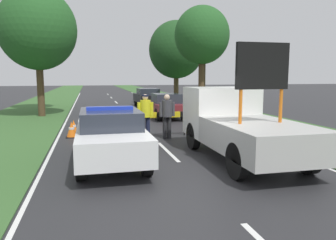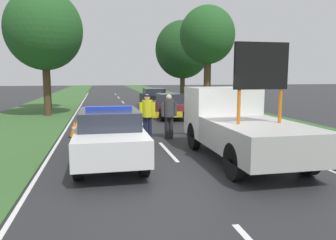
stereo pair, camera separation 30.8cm
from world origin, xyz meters
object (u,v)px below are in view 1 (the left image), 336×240
at_px(queued_car_sedan_black, 148,97).
at_px(traffic_cone_near_truck, 203,131).
at_px(roadside_tree_near_left, 39,40).
at_px(utility_pole, 204,66).
at_px(roadside_tree_near_right, 202,36).
at_px(road_barrier, 157,116).
at_px(traffic_cone_near_police, 74,127).
at_px(roadside_tree_mid_left, 38,30).
at_px(roadside_tree_mid_right, 176,50).
at_px(queued_car_wagon_maroon, 166,105).
at_px(police_officer, 145,113).
at_px(work_truck, 238,123).
at_px(pedestrian_civilian, 167,113).
at_px(police_car, 110,135).
at_px(traffic_cone_centre_front, 72,129).

bearing_deg(queued_car_sedan_black, traffic_cone_near_truck, 89.39).
bearing_deg(roadside_tree_near_left, utility_pole, -22.89).
height_order(roadside_tree_near_right, utility_pole, roadside_tree_near_right).
bearing_deg(roadside_tree_near_right, utility_pole, 42.27).
height_order(road_barrier, traffic_cone_near_police, road_barrier).
bearing_deg(roadside_tree_near_right, roadside_tree_mid_left, 176.64).
relative_size(traffic_cone_near_truck, roadside_tree_mid_right, 0.08).
bearing_deg(roadside_tree_mid_left, traffic_cone_near_police, -72.20).
relative_size(traffic_cone_near_police, queued_car_sedan_black, 0.14).
bearing_deg(roadside_tree_near_right, queued_car_wagon_maroon, -146.11).
bearing_deg(traffic_cone_near_police, road_barrier, -23.48).
bearing_deg(traffic_cone_near_police, queued_car_wagon_maroon, 39.88).
relative_size(road_barrier, police_officer, 1.69).
distance_m(work_truck, roadside_tree_near_left, 18.74).
relative_size(pedestrian_civilian, roadside_tree_mid_left, 0.23).
relative_size(queued_car_sedan_black, utility_pole, 0.73).
height_order(traffic_cone_near_truck, roadside_tree_near_right, roadside_tree_near_right).
bearing_deg(roadside_tree_near_left, road_barrier, -64.17).
bearing_deg(queued_car_sedan_black, road_barrier, 81.57).
relative_size(queued_car_wagon_maroon, roadside_tree_mid_right, 0.55).
bearing_deg(police_car, roadside_tree_near_right, 55.94).
distance_m(police_car, road_barrier, 4.33).
distance_m(queued_car_wagon_maroon, roadside_tree_mid_right, 10.50).
distance_m(queued_car_wagon_maroon, roadside_tree_mid_left, 8.95).
relative_size(traffic_cone_near_truck, roadside_tree_near_left, 0.08).
bearing_deg(police_officer, queued_car_sedan_black, -86.34).
height_order(roadside_tree_near_right, roadside_tree_mid_right, roadside_tree_mid_right).
bearing_deg(traffic_cone_near_truck, traffic_cone_centre_front, 164.71).
distance_m(roadside_tree_near_left, utility_pole, 12.08).
relative_size(roadside_tree_near_right, utility_pole, 1.16).
height_order(roadside_tree_near_right, roadside_tree_mid_left, roadside_tree_mid_left).
height_order(work_truck, police_officer, work_truck).
height_order(pedestrian_civilian, queued_car_sedan_black, pedestrian_civilian).
bearing_deg(roadside_tree_near_left, roadside_tree_mid_right, 12.36).
distance_m(traffic_cone_near_police, roadside_tree_mid_left, 8.70).
bearing_deg(queued_car_sedan_black, police_officer, 79.60).
bearing_deg(roadside_tree_mid_left, queued_car_wagon_maroon, -19.03).
bearing_deg(roadside_tree_near_right, queued_car_sedan_black, 117.78).
distance_m(police_car, queued_car_wagon_maroon, 10.29).
xyz_separation_m(work_truck, pedestrian_civilian, (-1.43, 3.42, -0.02)).
bearing_deg(work_truck, traffic_cone_centre_front, -39.73).
xyz_separation_m(pedestrian_civilian, queued_car_wagon_maroon, (1.45, 6.31, -0.28)).
height_order(police_car, traffic_cone_centre_front, police_car).
xyz_separation_m(police_officer, utility_pole, (5.45, 8.44, 2.09)).
bearing_deg(road_barrier, pedestrian_civilian, -56.48).
height_order(traffic_cone_centre_front, roadside_tree_near_right, roadside_tree_near_right).
height_order(traffic_cone_near_truck, roadside_tree_near_left, roadside_tree_near_left).
height_order(work_truck, queued_car_sedan_black, work_truck).
height_order(road_barrier, roadside_tree_near_right, roadside_tree_near_right).
distance_m(traffic_cone_centre_front, roadside_tree_mid_right, 17.15).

